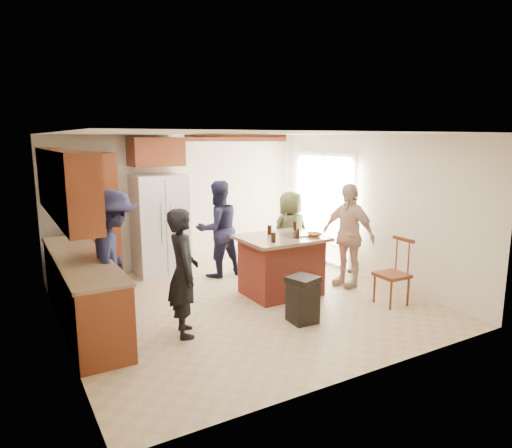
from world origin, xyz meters
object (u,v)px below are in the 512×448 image
person_front_left (183,273)px  person_behind_left (218,229)px  trash_bin (303,299)px  person_behind_right (291,234)px  spindle_chair (393,275)px  refrigerator (160,225)px  person_side_right (348,235)px  person_counter (114,257)px  kitchen_island (281,265)px

person_front_left → person_behind_left: bearing=-22.9°
person_behind_left → trash_bin: bearing=87.3°
person_behind_right → spindle_chair: bearing=104.5°
person_front_left → trash_bin: bearing=-93.3°
spindle_chair → refrigerator: bearing=126.7°
person_side_right → person_counter: size_ratio=0.96×
person_side_right → person_counter: bearing=-107.2°
person_behind_left → spindle_chair: bearing=117.7°
trash_bin → spindle_chair: 1.56m
person_behind_left → refrigerator: size_ratio=0.95×
person_behind_right → kitchen_island: size_ratio=1.19×
person_behind_left → person_counter: 2.42m
person_behind_left → kitchen_island: size_ratio=1.34×
refrigerator → trash_bin: refrigerator is taller
spindle_chair → person_behind_right: bearing=103.2°
person_counter → trash_bin: person_counter is taller
person_behind_left → person_side_right: size_ratio=1.00×
kitchen_island → trash_bin: size_ratio=2.03×
person_front_left → spindle_chair: bearing=-87.7°
refrigerator → trash_bin: size_ratio=2.86×
person_behind_left → person_front_left: bearing=50.5°
person_behind_left → spindle_chair: (1.62, -2.59, -0.40)m
person_behind_right → person_front_left: bearing=30.6°
person_side_right → refrigerator: 3.33m
person_behind_left → person_behind_right: bearing=148.3°
refrigerator → spindle_chair: refrigerator is taller
person_front_left → refrigerator: 2.81m
person_side_right → kitchen_island: size_ratio=1.34×
person_front_left → person_behind_right: bearing=-48.4°
person_counter → person_behind_left: bearing=-45.1°
person_behind_left → kitchen_island: person_behind_left is taller
person_behind_left → spindle_chair: size_ratio=1.72×
person_behind_right → trash_bin: person_behind_right is taller
person_side_right → person_behind_left: bearing=-145.8°
person_behind_right → spindle_chair: person_behind_right is taller
spindle_chair → person_behind_left: bearing=121.9°
person_front_left → refrigerator: refrigerator is taller
person_behind_right → spindle_chair: size_ratio=1.53×
person_front_left → person_behind_left: 2.51m
refrigerator → spindle_chair: size_ratio=1.81×
kitchen_island → spindle_chair: (1.18, -1.21, -0.02)m
spindle_chair → person_counter: bearing=159.6°
person_behind_left → person_side_right: bearing=131.7°
person_behind_left → person_counter: size_ratio=0.96×
spindle_chair → person_front_left: bearing=170.0°
person_counter → kitchen_island: (2.53, -0.17, -0.42)m
person_counter → refrigerator: bearing=-18.8°
person_behind_left → trash_bin: (0.07, -2.48, -0.54)m
refrigerator → trash_bin: bearing=-74.1°
person_front_left → person_behind_left: size_ratio=0.94×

